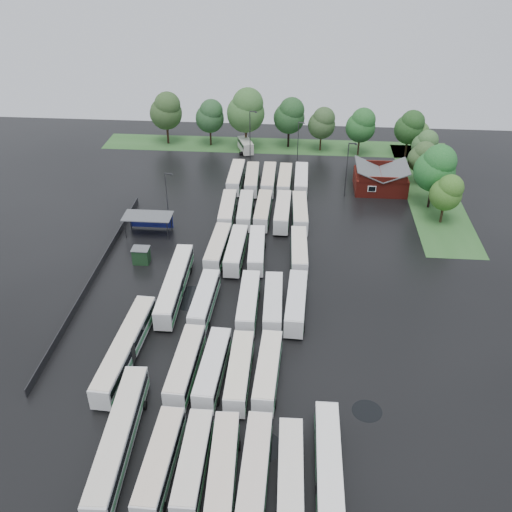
# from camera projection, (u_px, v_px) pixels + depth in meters

# --- Properties ---
(ground) EXTENTS (160.00, 160.00, 0.00)m
(ground) POSITION_uv_depth(u_px,v_px,m) (234.00, 317.00, 78.58)
(ground) COLOR black
(ground) RESTS_ON ground
(brick_building) EXTENTS (10.07, 8.60, 5.39)m
(brick_building) POSITION_uv_depth(u_px,v_px,m) (380.00, 181.00, 112.05)
(brick_building) COLOR maroon
(brick_building) RESTS_ON ground
(wash_shed) EXTENTS (8.20, 4.20, 3.58)m
(wash_shed) POSITION_uv_depth(u_px,v_px,m) (148.00, 218.00, 96.81)
(wash_shed) COLOR #2D2D30
(wash_shed) RESTS_ON ground
(utility_hut) EXTENTS (2.70, 2.20, 2.62)m
(utility_hut) POSITION_uv_depth(u_px,v_px,m) (141.00, 255.00, 89.67)
(utility_hut) COLOR black
(utility_hut) RESTS_ON ground
(grass_strip_north) EXTENTS (80.00, 10.00, 0.01)m
(grass_strip_north) POSITION_uv_depth(u_px,v_px,m) (275.00, 146.00, 133.20)
(grass_strip_north) COLOR #2A5824
(grass_strip_north) RESTS_ON ground
(grass_strip_east) EXTENTS (10.00, 50.00, 0.01)m
(grass_strip_east) POSITION_uv_depth(u_px,v_px,m) (430.00, 191.00, 112.37)
(grass_strip_east) COLOR #2A5824
(grass_strip_east) RESTS_ON ground
(west_fence) EXTENTS (0.10, 50.00, 1.20)m
(west_fence) POSITION_uv_depth(u_px,v_px,m) (95.00, 274.00, 86.58)
(west_fence) COLOR #2D2D30
(west_fence) RESTS_ON ground
(bus_r0c0) EXTENTS (2.84, 12.06, 3.34)m
(bus_r0c0) POSITION_uv_depth(u_px,v_px,m) (160.00, 462.00, 56.02)
(bus_r0c0) COLOR silver
(bus_r0c0) RESTS_ON ground
(bus_r0c1) EXTENTS (2.58, 11.67, 3.24)m
(bus_r0c1) POSITION_uv_depth(u_px,v_px,m) (193.00, 463.00, 55.97)
(bus_r0c1) COLOR silver
(bus_r0c1) RESTS_ON ground
(bus_r0c2) EXTENTS (3.06, 11.98, 3.31)m
(bus_r0c2) POSITION_uv_depth(u_px,v_px,m) (223.00, 468.00, 55.52)
(bus_r0c2) COLOR silver
(bus_r0c2) RESTS_ON ground
(bus_r0c3) EXTENTS (2.71, 12.08, 3.36)m
(bus_r0c3) POSITION_uv_depth(u_px,v_px,m) (255.00, 469.00, 55.39)
(bus_r0c3) COLOR silver
(bus_r0c3) RESTS_ON ground
(bus_r0c4) EXTENTS (2.75, 11.59, 3.21)m
(bus_r0c4) POSITION_uv_depth(u_px,v_px,m) (290.00, 473.00, 55.02)
(bus_r0c4) COLOR silver
(bus_r0c4) RESTS_ON ground
(bus_r1c0) EXTENTS (2.95, 12.18, 3.37)m
(bus_r1c0) POSITION_uv_depth(u_px,v_px,m) (185.00, 366.00, 67.65)
(bus_r1c0) COLOR silver
(bus_r1c0) RESTS_ON ground
(bus_r1c1) EXTENTS (3.07, 12.03, 3.32)m
(bus_r1c1) POSITION_uv_depth(u_px,v_px,m) (213.00, 368.00, 67.28)
(bus_r1c1) COLOR silver
(bus_r1c1) RESTS_ON ground
(bus_r1c2) EXTENTS (2.56, 11.83, 3.29)m
(bus_r1c2) POSITION_uv_depth(u_px,v_px,m) (239.00, 372.00, 66.82)
(bus_r1c2) COLOR silver
(bus_r1c2) RESTS_ON ground
(bus_r1c3) EXTENTS (2.93, 11.89, 3.29)m
(bus_r1c3) POSITION_uv_depth(u_px,v_px,m) (268.00, 371.00, 66.89)
(bus_r1c3) COLOR silver
(bus_r1c3) RESTS_ON ground
(bus_r2c0) EXTENTS (2.85, 11.73, 3.24)m
(bus_r2c0) POSITION_uv_depth(u_px,v_px,m) (204.00, 300.00, 78.82)
(bus_r2c0) COLOR silver
(bus_r2c0) RESTS_ON ground
(bus_r2c2) EXTENTS (2.69, 11.95, 3.32)m
(bus_r2c2) POSITION_uv_depth(u_px,v_px,m) (248.00, 302.00, 78.33)
(bus_r2c2) COLOR silver
(bus_r2c2) RESTS_ON ground
(bus_r2c3) EXTENTS (2.82, 11.73, 3.25)m
(bus_r2c3) POSITION_uv_depth(u_px,v_px,m) (273.00, 303.00, 78.23)
(bus_r2c3) COLOR silver
(bus_r2c3) RESTS_ON ground
(bus_r2c4) EXTENTS (3.00, 12.17, 3.37)m
(bus_r2c4) POSITION_uv_depth(u_px,v_px,m) (296.00, 302.00, 78.26)
(bus_r2c4) COLOR silver
(bus_r2c4) RESTS_ON ground
(bus_r3c0) EXTENTS (3.00, 11.99, 3.31)m
(bus_r3c0) POSITION_uv_depth(u_px,v_px,m) (218.00, 248.00, 90.59)
(bus_r3c0) COLOR silver
(bus_r3c0) RESTS_ON ground
(bus_r3c1) EXTENTS (2.75, 11.85, 3.29)m
(bus_r3c1) POSITION_uv_depth(u_px,v_px,m) (236.00, 250.00, 90.07)
(bus_r3c1) COLOR silver
(bus_r3c1) RESTS_ON ground
(bus_r3c2) EXTENTS (2.95, 11.62, 3.21)m
(bus_r3c2) POSITION_uv_depth(u_px,v_px,m) (257.00, 250.00, 90.16)
(bus_r3c2) COLOR silver
(bus_r3c2) RESTS_ON ground
(bus_r3c4) EXTENTS (2.90, 11.78, 3.26)m
(bus_r3c4) POSITION_uv_depth(u_px,v_px,m) (299.00, 251.00, 89.75)
(bus_r3c4) COLOR silver
(bus_r3c4) RESTS_ON ground
(bus_r4c0) EXTENTS (2.89, 11.76, 3.25)m
(bus_r4c0) POSITION_uv_depth(u_px,v_px,m) (228.00, 210.00, 101.71)
(bus_r4c0) COLOR silver
(bus_r4c0) RESTS_ON ground
(bus_r4c1) EXTENTS (2.85, 11.60, 3.21)m
(bus_r4c1) POSITION_uv_depth(u_px,v_px,m) (245.00, 210.00, 101.68)
(bus_r4c1) COLOR silver
(bus_r4c1) RESTS_ON ground
(bus_r4c2) EXTENTS (2.64, 11.70, 3.25)m
(bus_r4c2) POSITION_uv_depth(u_px,v_px,m) (263.00, 210.00, 101.63)
(bus_r4c2) COLOR silver
(bus_r4c2) RESTS_ON ground
(bus_r4c3) EXTENTS (2.73, 12.07, 3.35)m
(bus_r4c3) POSITION_uv_depth(u_px,v_px,m) (282.00, 212.00, 101.06)
(bus_r4c3) COLOR silver
(bus_r4c3) RESTS_ON ground
(bus_r4c4) EXTENTS (3.04, 12.07, 3.33)m
(bus_r4c4) POSITION_uv_depth(u_px,v_px,m) (300.00, 213.00, 100.83)
(bus_r4c4) COLOR silver
(bus_r4c4) RESTS_ON ground
(bus_r5c0) EXTENTS (2.60, 12.13, 3.38)m
(bus_r5c0) POSITION_uv_depth(u_px,v_px,m) (236.00, 177.00, 113.61)
(bus_r5c0) COLOR silver
(bus_r5c0) RESTS_ON ground
(bus_r5c1) EXTENTS (2.92, 11.71, 3.24)m
(bus_r5c1) POSITION_uv_depth(u_px,v_px,m) (252.00, 179.00, 112.95)
(bus_r5c1) COLOR silver
(bus_r5c1) RESTS_ON ground
(bus_r5c2) EXTENTS (2.57, 11.74, 3.26)m
(bus_r5c2) POSITION_uv_depth(u_px,v_px,m) (269.00, 180.00, 112.85)
(bus_r5c2) COLOR silver
(bus_r5c2) RESTS_ON ground
(bus_r5c3) EXTENTS (2.61, 11.61, 3.22)m
(bus_r5c3) POSITION_uv_depth(u_px,v_px,m) (285.00, 181.00, 112.50)
(bus_r5c3) COLOR silver
(bus_r5c3) RESTS_ON ground
(bus_r5c4) EXTENTS (2.57, 11.89, 3.31)m
(bus_r5c4) POSITION_uv_depth(u_px,v_px,m) (301.00, 180.00, 112.55)
(bus_r5c4) COLOR silver
(bus_r5c4) RESTS_ON ground
(artic_bus_west_a) EXTENTS (3.35, 18.28, 3.37)m
(artic_bus_west_a) POSITION_uv_depth(u_px,v_px,m) (119.00, 438.00, 58.52)
(artic_bus_west_a) COLOR silver
(artic_bus_west_a) RESTS_ON ground
(artic_bus_west_b) EXTENTS (2.78, 17.86, 3.31)m
(artic_bus_west_b) POSITION_uv_depth(u_px,v_px,m) (175.00, 284.00, 82.02)
(artic_bus_west_b) COLOR silver
(artic_bus_west_b) RESTS_ON ground
(artic_bus_west_c) EXTENTS (3.45, 18.13, 3.34)m
(artic_bus_west_c) POSITION_uv_depth(u_px,v_px,m) (126.00, 348.00, 70.32)
(artic_bus_west_c) COLOR silver
(artic_bus_west_c) RESTS_ON ground
(artic_bus_east) EXTENTS (2.64, 17.39, 3.22)m
(artic_bus_east) POSITION_uv_depth(u_px,v_px,m) (329.00, 479.00, 54.43)
(artic_bus_east) COLOR silver
(artic_bus_east) RESTS_ON ground
(minibus) EXTENTS (4.23, 6.61, 2.71)m
(minibus) POSITION_uv_depth(u_px,v_px,m) (246.00, 145.00, 129.44)
(minibus) COLOR beige
(minibus) RESTS_ON ground
(tree_north_0) EXTENTS (7.42, 7.42, 12.29)m
(tree_north_0) POSITION_uv_depth(u_px,v_px,m) (166.00, 111.00, 130.42)
(tree_north_0) COLOR black
(tree_north_0) RESTS_ON ground
(tree_north_1) EXTENTS (6.56, 6.56, 10.86)m
(tree_north_1) POSITION_uv_depth(u_px,v_px,m) (210.00, 116.00, 130.07)
(tree_north_1) COLOR black
(tree_north_1) RESTS_ON ground
(tree_north_2) EXTENTS (8.53, 8.53, 14.12)m
(tree_north_2) POSITION_uv_depth(u_px,v_px,m) (246.00, 110.00, 126.98)
(tree_north_2) COLOR #382412
(tree_north_2) RESTS_ON ground
(tree_north_3) EXTENTS (7.07, 7.07, 11.70)m
(tree_north_3) POSITION_uv_depth(u_px,v_px,m) (290.00, 115.00, 128.64)
(tree_north_3) COLOR black
(tree_north_3) RESTS_ON ground
(tree_north_4) EXTENTS (6.13, 6.13, 10.15)m
(tree_north_4) POSITION_uv_depth(u_px,v_px,m) (322.00, 123.00, 127.37)
(tree_north_4) COLOR #382315
(tree_north_4) RESTS_ON ground
(tree_north_5) EXTENTS (6.53, 6.53, 10.82)m
(tree_north_5) POSITION_uv_depth(u_px,v_px,m) (361.00, 125.00, 124.85)
(tree_north_5) COLOR #362319
(tree_north_5) RESTS_ON ground
(tree_north_6) EXTENTS (6.42, 6.42, 10.63)m
(tree_north_6) POSITION_uv_depth(u_px,v_px,m) (410.00, 127.00, 124.13)
(tree_north_6) COLOR black
(tree_north_6) RESTS_ON ground
(tree_east_0) EXTENTS (5.59, 5.59, 9.26)m
(tree_east_0) POSITION_uv_depth(u_px,v_px,m) (447.00, 192.00, 98.40)
(tree_east_0) COLOR #322515
(tree_east_0) RESTS_ON ground
(tree_east_1) EXTENTS (7.46, 7.46, 12.36)m
(tree_east_1) POSITION_uv_depth(u_px,v_px,m) (436.00, 168.00, 102.33)
(tree_east_1) COLOR black
(tree_east_1) RESTS_ON ground
(tree_east_2) EXTENTS (5.43, 5.43, 9.00)m
(tree_east_2) POSITION_uv_depth(u_px,v_px,m) (423.00, 157.00, 112.38)
(tree_east_2) COLOR black
(tree_east_2) RESTS_ON ground
(tree_east_3) EXTENTS (5.37, 5.37, 8.89)m
(tree_east_3) POSITION_uv_depth(u_px,v_px,m) (425.00, 144.00, 118.26)
(tree_east_3) COLOR #392C1D
(tree_east_3) RESTS_ON ground
(tree_east_4) EXTENTS (4.73, 4.73, 7.83)m
(tree_east_4) POSITION_uv_depth(u_px,v_px,m) (418.00, 134.00, 125.41)
(tree_east_4) COLOR black
(tree_east_4) RESTS_ON ground
(lamp_post_ne) EXTENTS (1.68, 0.33, 10.89)m
(lamp_post_ne) POSITION_uv_depth(u_px,v_px,m) (348.00, 166.00, 107.20)
(lamp_post_ne) COLOR #2D2D30
(lamp_post_ne) RESTS_ON ground
(lamp_post_nw) EXTENTS (1.50, 0.29, 9.72)m
(lamp_post_nw) POSITION_uv_depth(u_px,v_px,m) (167.00, 195.00, 98.18)
(lamp_post_nw) COLOR #2D2D30
(lamp_post_nw) RESTS_ON ground
(lamp_post_back_w) EXTENTS (1.68, 0.33, 10.91)m
(lamp_post_back_w) POSITION_uv_depth(u_px,v_px,m) (251.00, 132.00, 122.98)
(lamp_post_back_w) COLOR #2D2D30
(lamp_post_back_w) RESTS_ON ground
(lamp_post_back_e) EXTENTS (1.39, 0.27, 9.05)m
(lamp_post_back_e) POSITION_uv_depth(u_px,v_px,m) (299.00, 139.00, 122.15)
(lamp_post_back_e) COLOR #2D2D30
(lamp_post_back_e) RESTS_ON ground
(puddle_0) EXTENTS (6.22, 6.22, 0.01)m
(puddle_0) POSITION_uv_depth(u_px,v_px,m) (189.00, 439.00, 60.67)
(puddle_0) COLOR black
(puddle_0) RESTS_ON ground
(puddle_1) EXTENTS (4.14, 4.14, 0.01)m
(puddle_1) POSITION_uv_depth(u_px,v_px,m) (263.00, 447.00, 59.85)
(puddle_1) COLOR black
(puddle_1) RESTS_ON ground
(puddle_2) EXTENTS (6.17, 6.17, 0.01)m
(puddle_2) POSITION_uv_depth(u_px,v_px,m) (192.00, 298.00, 82.21)
(puddle_2) COLOR black
(puddle_2) RESTS_ON ground
(puddle_3) EXTENTS (3.01, 3.01, 0.01)m
(puddle_3) POSITION_uv_depth(u_px,v_px,m) (287.00, 316.00, 78.62)
(puddle_3) COLOR black
(puddle_3) RESTS_ON ground
(puddle_4) EXTENTS (3.43, 3.43, 0.01)m
(puddle_4) POSITION_uv_depth(u_px,v_px,m) (367.00, 411.00, 64.05)
(puddle_4) COLOR black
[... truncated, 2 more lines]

